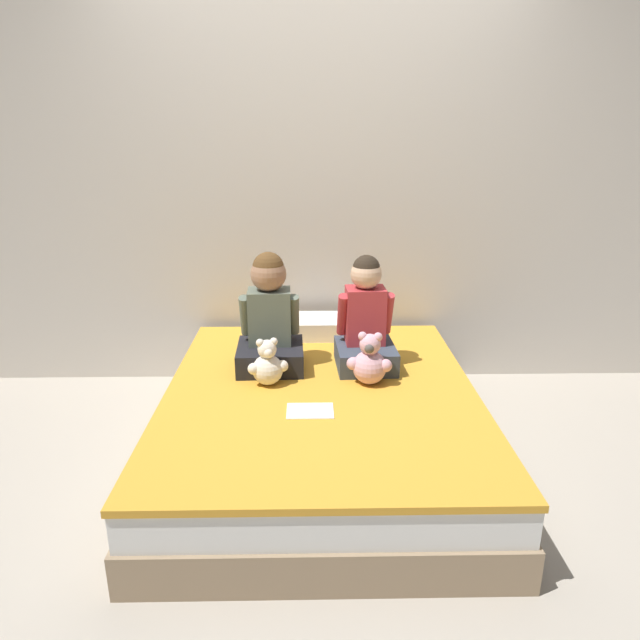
% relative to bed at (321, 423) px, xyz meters
% --- Properties ---
extents(ground_plane, '(14.00, 14.00, 0.00)m').
position_rel_bed_xyz_m(ground_plane, '(0.00, 0.00, -0.19)').
color(ground_plane, '#B2A899').
extents(wall_behind_bed, '(8.00, 0.06, 2.50)m').
position_rel_bed_xyz_m(wall_behind_bed, '(0.00, 1.02, 1.06)').
color(wall_behind_bed, beige).
rests_on(wall_behind_bed, ground_plane).
extents(bed, '(1.51, 1.87, 0.37)m').
position_rel_bed_xyz_m(bed, '(0.00, 0.00, 0.00)').
color(bed, '#997F60').
rests_on(bed, ground_plane).
extents(child_on_left, '(0.35, 0.34, 0.61)m').
position_rel_bed_xyz_m(child_on_left, '(-0.26, 0.30, 0.45)').
color(child_on_left, black).
rests_on(child_on_left, bed).
extents(child_on_right, '(0.32, 0.34, 0.59)m').
position_rel_bed_xyz_m(child_on_right, '(0.24, 0.30, 0.43)').
color(child_on_right, '#384251').
rests_on(child_on_right, bed).
extents(teddy_bear_held_by_left_child, '(0.20, 0.15, 0.24)m').
position_rel_bed_xyz_m(teddy_bear_held_by_left_child, '(-0.26, 0.06, 0.29)').
color(teddy_bear_held_by_left_child, silver).
rests_on(teddy_bear_held_by_left_child, bed).
extents(teddy_bear_held_by_right_child, '(0.22, 0.17, 0.27)m').
position_rel_bed_xyz_m(teddy_bear_held_by_right_child, '(0.24, 0.06, 0.30)').
color(teddy_bear_held_by_right_child, '#DBA3B2').
rests_on(teddy_bear_held_by_right_child, bed).
extents(pillow_at_headboard, '(0.46, 0.28, 0.11)m').
position_rel_bed_xyz_m(pillow_at_headboard, '(0.00, 0.76, 0.24)').
color(pillow_at_headboard, white).
rests_on(pillow_at_headboard, bed).
extents(sign_card, '(0.21, 0.15, 0.00)m').
position_rel_bed_xyz_m(sign_card, '(-0.05, -0.23, 0.19)').
color(sign_card, white).
rests_on(sign_card, bed).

